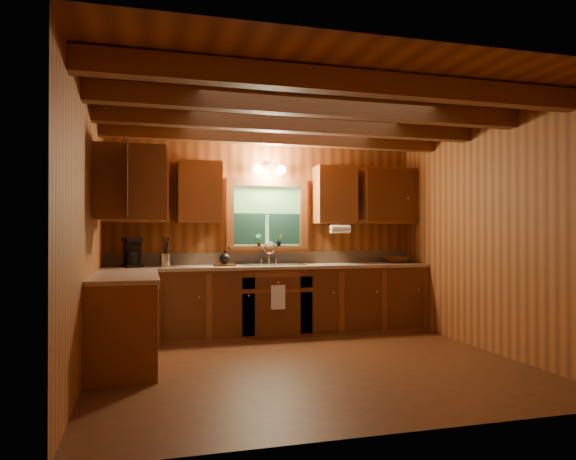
{
  "coord_description": "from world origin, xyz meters",
  "views": [
    {
      "loc": [
        -1.59,
        -5.01,
        1.3
      ],
      "look_at": [
        0.0,
        0.8,
        1.35
      ],
      "focal_mm": 32.6,
      "sensor_mm": 36.0,
      "label": 1
    }
  ],
  "objects_px": {
    "wicker_basket": "(397,259)",
    "cutting_board": "(225,265)",
    "sink": "(272,268)",
    "coffee_maker": "(132,253)"
  },
  "relations": [
    {
      "from": "wicker_basket",
      "to": "cutting_board",
      "type": "bearing_deg",
      "value": -177.64
    },
    {
      "from": "sink",
      "to": "wicker_basket",
      "type": "xyz_separation_m",
      "value": [
        1.81,
        0.05,
        0.09
      ]
    },
    {
      "from": "cutting_board",
      "to": "coffee_maker",
      "type": "bearing_deg",
      "value": 171.62
    },
    {
      "from": "coffee_maker",
      "to": "sink",
      "type": "bearing_deg",
      "value": -20.78
    },
    {
      "from": "wicker_basket",
      "to": "coffee_maker",
      "type": "bearing_deg",
      "value": 179.73
    },
    {
      "from": "sink",
      "to": "wicker_basket",
      "type": "bearing_deg",
      "value": 1.44
    },
    {
      "from": "coffee_maker",
      "to": "wicker_basket",
      "type": "xyz_separation_m",
      "value": [
        3.55,
        -0.02,
        -0.13
      ]
    },
    {
      "from": "sink",
      "to": "cutting_board",
      "type": "height_order",
      "value": "sink"
    },
    {
      "from": "sink",
      "to": "cutting_board",
      "type": "distance_m",
      "value": 0.63
    },
    {
      "from": "coffee_maker",
      "to": "wicker_basket",
      "type": "bearing_deg",
      "value": -19.0
    }
  ]
}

